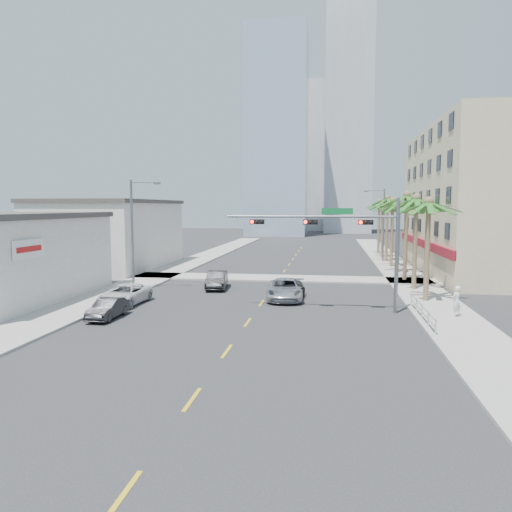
# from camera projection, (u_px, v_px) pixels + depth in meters

# --- Properties ---
(ground) EXTENTS (260.00, 260.00, 0.00)m
(ground) POSITION_uv_depth(u_px,v_px,m) (235.00, 340.00, 25.62)
(ground) COLOR #262628
(ground) RESTS_ON ground
(sidewalk_right) EXTENTS (4.00, 120.00, 0.15)m
(sidewalk_right) POSITION_uv_depth(u_px,v_px,m) (413.00, 284.00, 43.53)
(sidewalk_right) COLOR gray
(sidewalk_right) RESTS_ON ground
(sidewalk_left) EXTENTS (4.00, 120.00, 0.15)m
(sidewalk_left) POSITION_uv_depth(u_px,v_px,m) (150.00, 279.00, 47.06)
(sidewalk_left) COLOR gray
(sidewalk_left) RESTS_ON ground
(sidewalk_cross) EXTENTS (80.00, 4.00, 0.15)m
(sidewalk_cross) POSITION_uv_depth(u_px,v_px,m) (279.00, 278.00, 47.26)
(sidewalk_cross) COLOR gray
(sidewalk_cross) RESTS_ON ground
(building_right) EXTENTS (15.25, 28.00, 15.00)m
(building_right) POSITION_uv_depth(u_px,v_px,m) (500.00, 200.00, 51.16)
(building_right) COLOR #C9B38D
(building_right) RESTS_ON ground
(building_left_far) EXTENTS (11.00, 18.00, 7.20)m
(building_left_far) POSITION_uv_depth(u_px,v_px,m) (111.00, 236.00, 55.69)
(building_left_far) COLOR beige
(building_left_far) RESTS_ON ground
(tower_far_left) EXTENTS (14.00, 14.00, 48.00)m
(tower_far_left) POSITION_uv_depth(u_px,v_px,m) (277.00, 134.00, 117.92)
(tower_far_left) COLOR #99B2C6
(tower_far_left) RESTS_ON ground
(tower_far_right) EXTENTS (12.00, 12.00, 60.00)m
(tower_far_right) POSITION_uv_depth(u_px,v_px,m) (349.00, 117.00, 129.59)
(tower_far_right) COLOR #ADADB2
(tower_far_right) RESTS_ON ground
(tower_far_center) EXTENTS (16.00, 16.00, 42.00)m
(tower_far_center) POSITION_uv_depth(u_px,v_px,m) (305.00, 158.00, 147.01)
(tower_far_center) COLOR #ADADB2
(tower_far_center) RESTS_ON ground
(traffic_signal_mast) EXTENTS (11.12, 0.54, 7.20)m
(traffic_signal_mast) POSITION_uv_depth(u_px,v_px,m) (346.00, 234.00, 32.09)
(traffic_signal_mast) COLOR slate
(traffic_signal_mast) RESTS_ON ground
(palm_tree_0) EXTENTS (4.80, 4.80, 7.80)m
(palm_tree_0) POSITION_uv_depth(u_px,v_px,m) (429.00, 203.00, 35.02)
(palm_tree_0) COLOR brown
(palm_tree_0) RESTS_ON ground
(palm_tree_1) EXTENTS (4.80, 4.80, 8.16)m
(palm_tree_1) POSITION_uv_depth(u_px,v_px,m) (416.00, 199.00, 40.10)
(palm_tree_1) COLOR brown
(palm_tree_1) RESTS_ON ground
(palm_tree_2) EXTENTS (4.80, 4.80, 8.52)m
(palm_tree_2) POSITION_uv_depth(u_px,v_px,m) (407.00, 196.00, 45.19)
(palm_tree_2) COLOR brown
(palm_tree_2) RESTS_ON ground
(palm_tree_3) EXTENTS (4.80, 4.80, 7.80)m
(palm_tree_3) POSITION_uv_depth(u_px,v_px,m) (399.00, 204.00, 50.37)
(palm_tree_3) COLOR brown
(palm_tree_3) RESTS_ON ground
(palm_tree_4) EXTENTS (4.80, 4.80, 8.16)m
(palm_tree_4) POSITION_uv_depth(u_px,v_px,m) (393.00, 201.00, 55.46)
(palm_tree_4) COLOR brown
(palm_tree_4) RESTS_ON ground
(palm_tree_5) EXTENTS (4.80, 4.80, 8.52)m
(palm_tree_5) POSITION_uv_depth(u_px,v_px,m) (388.00, 199.00, 60.54)
(palm_tree_5) COLOR brown
(palm_tree_5) RESTS_ON ground
(palm_tree_6) EXTENTS (4.80, 4.80, 7.80)m
(palm_tree_6) POSITION_uv_depth(u_px,v_px,m) (383.00, 205.00, 65.73)
(palm_tree_6) COLOR brown
(palm_tree_6) RESTS_ON ground
(palm_tree_7) EXTENTS (4.80, 4.80, 8.16)m
(palm_tree_7) POSITION_uv_depth(u_px,v_px,m) (379.00, 202.00, 70.81)
(palm_tree_7) COLOR brown
(palm_tree_7) RESTS_ON ground
(streetlight_left) EXTENTS (2.55, 0.25, 9.00)m
(streetlight_left) POSITION_uv_depth(u_px,v_px,m) (134.00, 229.00, 40.52)
(streetlight_left) COLOR slate
(streetlight_left) RESTS_ON ground
(streetlight_right) EXTENTS (2.55, 0.25, 9.00)m
(streetlight_right) POSITION_uv_depth(u_px,v_px,m) (382.00, 221.00, 60.90)
(streetlight_right) COLOR slate
(streetlight_right) RESTS_ON ground
(guardrail) EXTENTS (0.08, 8.08, 1.00)m
(guardrail) POSITION_uv_depth(u_px,v_px,m) (422.00, 310.00, 29.94)
(guardrail) COLOR silver
(guardrail) RESTS_ON ground
(car_parked_mid) EXTENTS (1.33, 3.73, 1.23)m
(car_parked_mid) POSITION_uv_depth(u_px,v_px,m) (108.00, 309.00, 30.53)
(car_parked_mid) COLOR black
(car_parked_mid) RESTS_ON ground
(car_parked_far) EXTENTS (2.54, 5.17, 1.41)m
(car_parked_far) POSITION_uv_depth(u_px,v_px,m) (125.00, 295.00, 34.87)
(car_parked_far) COLOR silver
(car_parked_far) RESTS_ON ground
(car_lane_left) EXTENTS (2.14, 4.66, 1.48)m
(car_lane_left) POSITION_uv_depth(u_px,v_px,m) (217.00, 280.00, 41.70)
(car_lane_left) COLOR black
(car_lane_left) RESTS_ON ground
(car_lane_center) EXTENTS (2.93, 5.69, 1.54)m
(car_lane_center) POSITION_uv_depth(u_px,v_px,m) (285.00, 289.00, 36.78)
(car_lane_center) COLOR silver
(car_lane_center) RESTS_ON ground
(car_lane_right) EXTENTS (1.87, 4.45, 1.28)m
(car_lane_right) POSITION_uv_depth(u_px,v_px,m) (292.00, 290.00, 37.03)
(car_lane_right) COLOR black
(car_lane_right) RESTS_ON ground
(pedestrian) EXTENTS (0.81, 0.79, 1.88)m
(pedestrian) POSITION_uv_depth(u_px,v_px,m) (456.00, 301.00, 30.43)
(pedestrian) COLOR white
(pedestrian) RESTS_ON sidewalk_right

